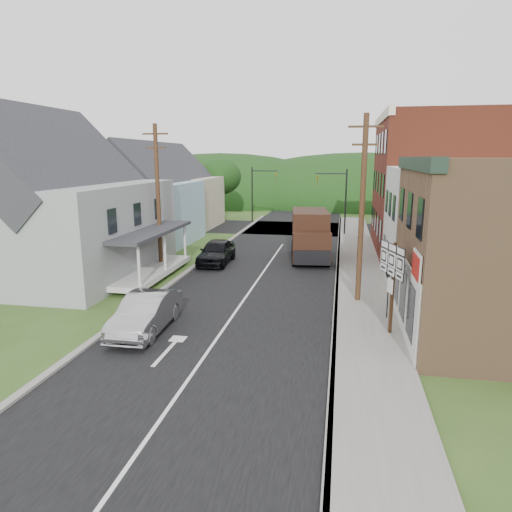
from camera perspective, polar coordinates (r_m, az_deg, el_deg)
The scene contains 24 objects.
ground at distance 20.42m, azimuth -3.20°, elevation -7.91°, with size 120.00×120.00×0.00m, color #2D4719.
road at distance 29.82m, azimuth 1.38°, elevation -1.39°, with size 9.00×90.00×0.02m, color black.
cross_road at distance 46.38m, azimuth 4.77°, elevation 3.49°, with size 60.00×9.00×0.02m, color black.
sidewalk_right at distance 27.53m, azimuth 12.91°, elevation -2.70°, with size 2.80×55.00×0.15m, color slate.
curb_right at distance 27.50m, azimuth 10.10°, elevation -2.60°, with size 0.20×55.00×0.15m, color slate.
curb_left at distance 29.03m, azimuth -8.37°, elevation -1.78°, with size 0.30×55.00×0.12m, color slate.
storefront_white at distance 27.21m, azimuth 24.72°, elevation 3.14°, with size 8.00×7.00×6.50m, color silver.
storefront_red at distance 36.28m, azimuth 21.42°, elevation 8.21°, with size 8.00×12.00×10.00m, color maroon.
house_gray at distance 29.83m, azimuth -23.46°, elevation 5.87°, with size 10.20×12.24×8.35m.
house_blue at distance 39.03m, azimuth -13.14°, elevation 7.03°, with size 7.14×8.16×7.28m.
house_cream at distance 47.55m, azimuth -9.34°, elevation 8.06°, with size 7.14×8.16×7.28m.
utility_pole_right at distance 22.25m, azimuth 13.11°, elevation 5.81°, with size 1.60×0.26×9.00m.
utility_pole_left at distance 28.94m, azimuth -12.15°, elevation 7.27°, with size 1.60×0.26×9.00m.
traffic_signal_right at distance 42.23m, azimuth 10.23°, elevation 7.61°, with size 2.87×0.20×6.00m.
traffic_signal_left at distance 50.02m, azimuth 0.31°, elevation 8.50°, with size 2.87×0.20×6.00m.
tree_left_b at distance 37.54m, azimuth -24.84°, elevation 7.86°, with size 4.80×4.80×6.94m.
tree_left_c at distance 45.28m, azimuth -21.19°, elevation 10.06°, with size 5.80×5.80×8.41m.
tree_left_d at distance 52.45m, azimuth -4.52°, elevation 9.87°, with size 4.80×4.80×6.94m.
forested_ridge at distance 74.09m, azimuth 7.03°, elevation 6.71°, with size 90.00×30.00×16.00m, color black.
silver_sedan at distance 19.33m, azimuth -13.62°, elevation -7.00°, with size 1.63×4.68×1.54m, color #9E9EA2.
dark_sedan at distance 30.71m, azimuth -4.97°, elevation 0.51°, with size 1.91×4.75×1.62m, color black.
delivery_van at distance 31.95m, azimuth 6.79°, elevation 2.58°, with size 3.11×6.29×3.38m.
route_sign_cluster at distance 18.58m, azimuth 16.64°, elevation -2.29°, with size 0.73×2.02×3.67m.
warning_sign at distance 20.54m, azimuth 16.18°, elevation -3.40°, with size 0.24×0.62×2.37m.
Camera 1 is at (4.64, -18.61, 7.03)m, focal length 32.00 mm.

